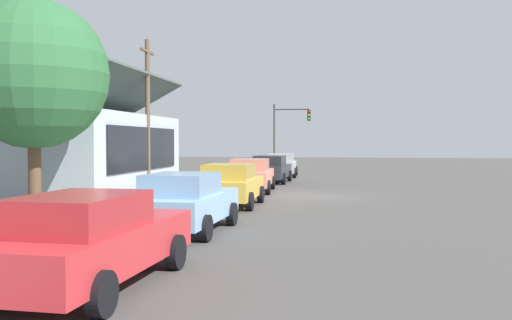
{
  "coord_description": "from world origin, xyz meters",
  "views": [
    {
      "loc": [
        -25.2,
        -1.45,
        2.43
      ],
      "look_at": [
        0.7,
        2.45,
        1.56
      ],
      "focal_mm": 40.18,
      "sensor_mm": 36.0,
      "label": 1
    }
  ],
  "objects_px": {
    "car_coral": "(251,175)",
    "car_skyblue": "(186,202)",
    "car_charcoal": "(271,169)",
    "traffic_light_main": "(288,127)",
    "car_cherry": "(91,240)",
    "fire_hydrant_red": "(101,223)",
    "car_silver": "(282,165)",
    "utility_pole_wooden": "(148,111)",
    "shade_tree": "(33,74)",
    "car_mustard": "(231,185)"
  },
  "relations": [
    {
      "from": "car_skyblue",
      "to": "car_mustard",
      "type": "xyz_separation_m",
      "value": [
        6.12,
        -0.02,
        -0.0
      ]
    },
    {
      "from": "car_charcoal",
      "to": "car_silver",
      "type": "relative_size",
      "value": 0.99
    },
    {
      "from": "car_charcoal",
      "to": "traffic_light_main",
      "type": "xyz_separation_m",
      "value": [
        9.85,
        -0.1,
        2.68
      ]
    },
    {
      "from": "car_cherry",
      "to": "car_silver",
      "type": "distance_m",
      "value": 29.89
    },
    {
      "from": "car_silver",
      "to": "utility_pole_wooden",
      "type": "height_order",
      "value": "utility_pole_wooden"
    },
    {
      "from": "car_cherry",
      "to": "utility_pole_wooden",
      "type": "bearing_deg",
      "value": 19.52
    },
    {
      "from": "car_cherry",
      "to": "car_skyblue",
      "type": "xyz_separation_m",
      "value": [
        5.86,
        0.03,
        -0.0
      ]
    },
    {
      "from": "car_mustard",
      "to": "traffic_light_main",
      "type": "bearing_deg",
      "value": -0.17
    },
    {
      "from": "car_charcoal",
      "to": "fire_hydrant_red",
      "type": "height_order",
      "value": "car_charcoal"
    },
    {
      "from": "car_skyblue",
      "to": "shade_tree",
      "type": "height_order",
      "value": "shade_tree"
    },
    {
      "from": "car_cherry",
      "to": "utility_pole_wooden",
      "type": "xyz_separation_m",
      "value": [
        18.78,
        5.58,
        3.11
      ]
    },
    {
      "from": "shade_tree",
      "to": "utility_pole_wooden",
      "type": "bearing_deg",
      "value": -5.29
    },
    {
      "from": "car_coral",
      "to": "utility_pole_wooden",
      "type": "height_order",
      "value": "utility_pole_wooden"
    },
    {
      "from": "car_skyblue",
      "to": "car_mustard",
      "type": "bearing_deg",
      "value": 2.32
    },
    {
      "from": "car_mustard",
      "to": "car_silver",
      "type": "height_order",
      "value": "same"
    },
    {
      "from": "car_coral",
      "to": "car_mustard",
      "type": "bearing_deg",
      "value": 179.22
    },
    {
      "from": "car_charcoal",
      "to": "traffic_light_main",
      "type": "distance_m",
      "value": 10.21
    },
    {
      "from": "car_silver",
      "to": "car_coral",
      "type": "bearing_deg",
      "value": 176.23
    },
    {
      "from": "car_charcoal",
      "to": "car_silver",
      "type": "xyz_separation_m",
      "value": [
        5.78,
        -0.04,
        -0.0
      ]
    },
    {
      "from": "car_mustard",
      "to": "shade_tree",
      "type": "distance_m",
      "value": 7.9
    },
    {
      "from": "car_skyblue",
      "to": "car_charcoal",
      "type": "height_order",
      "value": "same"
    },
    {
      "from": "car_cherry",
      "to": "fire_hydrant_red",
      "type": "distance_m",
      "value": 4.3
    },
    {
      "from": "car_cherry",
      "to": "utility_pole_wooden",
      "type": "relative_size",
      "value": 0.66
    },
    {
      "from": "car_cherry",
      "to": "car_coral",
      "type": "bearing_deg",
      "value": 3.68
    },
    {
      "from": "car_cherry",
      "to": "car_charcoal",
      "type": "bearing_deg",
      "value": 3.02
    },
    {
      "from": "car_skyblue",
      "to": "car_silver",
      "type": "height_order",
      "value": "same"
    },
    {
      "from": "car_mustard",
      "to": "car_coral",
      "type": "height_order",
      "value": "same"
    },
    {
      "from": "car_coral",
      "to": "car_skyblue",
      "type": "bearing_deg",
      "value": 178.15
    },
    {
      "from": "car_cherry",
      "to": "car_coral",
      "type": "distance_m",
      "value": 18.08
    },
    {
      "from": "fire_hydrant_red",
      "to": "car_cherry",
      "type": "bearing_deg",
      "value": -158.4
    },
    {
      "from": "car_silver",
      "to": "utility_pole_wooden",
      "type": "xyz_separation_m",
      "value": [
        -11.11,
        5.6,
        3.11
      ]
    },
    {
      "from": "car_coral",
      "to": "fire_hydrant_red",
      "type": "bearing_deg",
      "value": 171.78
    },
    {
      "from": "car_charcoal",
      "to": "car_skyblue",
      "type": "bearing_deg",
      "value": -178.06
    },
    {
      "from": "utility_pole_wooden",
      "to": "fire_hydrant_red",
      "type": "height_order",
      "value": "utility_pole_wooden"
    },
    {
      "from": "traffic_light_main",
      "to": "fire_hydrant_red",
      "type": "height_order",
      "value": "traffic_light_main"
    },
    {
      "from": "car_coral",
      "to": "shade_tree",
      "type": "bearing_deg",
      "value": 141.22
    },
    {
      "from": "traffic_light_main",
      "to": "utility_pole_wooden",
      "type": "distance_m",
      "value": 16.21
    },
    {
      "from": "car_silver",
      "to": "shade_tree",
      "type": "relative_size",
      "value": 0.62
    },
    {
      "from": "car_cherry",
      "to": "car_charcoal",
      "type": "relative_size",
      "value": 1.1
    },
    {
      "from": "car_silver",
      "to": "fire_hydrant_red",
      "type": "xyz_separation_m",
      "value": [
        -25.9,
        1.6,
        -0.32
      ]
    },
    {
      "from": "car_silver",
      "to": "car_charcoal",
      "type": "bearing_deg",
      "value": 176.99
    },
    {
      "from": "traffic_light_main",
      "to": "fire_hydrant_red",
      "type": "distance_m",
      "value": 30.17
    },
    {
      "from": "traffic_light_main",
      "to": "shade_tree",
      "type": "bearing_deg",
      "value": 165.06
    },
    {
      "from": "car_silver",
      "to": "fire_hydrant_red",
      "type": "bearing_deg",
      "value": 173.9
    },
    {
      "from": "shade_tree",
      "to": "traffic_light_main",
      "type": "xyz_separation_m",
      "value": [
        24.42,
        -6.51,
        -1.23
      ]
    },
    {
      "from": "car_silver",
      "to": "traffic_light_main",
      "type": "distance_m",
      "value": 4.87
    },
    {
      "from": "car_coral",
      "to": "fire_hydrant_red",
      "type": "relative_size",
      "value": 6.89
    },
    {
      "from": "fire_hydrant_red",
      "to": "car_skyblue",
      "type": "bearing_deg",
      "value": -39.53
    },
    {
      "from": "car_coral",
      "to": "fire_hydrant_red",
      "type": "distance_m",
      "value": 14.16
    },
    {
      "from": "car_cherry",
      "to": "traffic_light_main",
      "type": "xyz_separation_m",
      "value": [
        33.96,
        -0.08,
        2.67
      ]
    }
  ]
}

